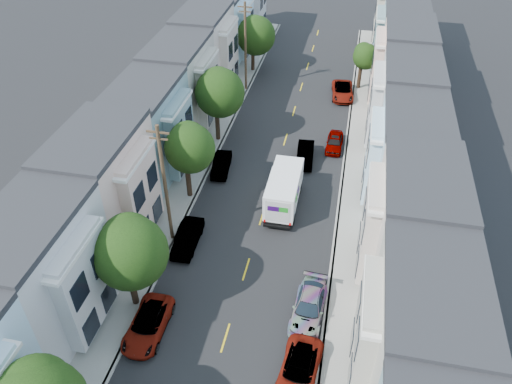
# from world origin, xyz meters

# --- Properties ---
(ground) EXTENTS (160.00, 160.00, 0.00)m
(ground) POSITION_xyz_m (0.00, 0.00, 0.00)
(ground) COLOR black
(ground) RESTS_ON ground
(road_slab) EXTENTS (12.00, 70.00, 0.02)m
(road_slab) POSITION_xyz_m (0.00, 15.00, 0.01)
(road_slab) COLOR black
(road_slab) RESTS_ON ground
(curb_left) EXTENTS (0.30, 70.00, 0.15)m
(curb_left) POSITION_xyz_m (-6.05, 15.00, 0.07)
(curb_left) COLOR gray
(curb_left) RESTS_ON ground
(curb_right) EXTENTS (0.30, 70.00, 0.15)m
(curb_right) POSITION_xyz_m (6.05, 15.00, 0.07)
(curb_right) COLOR gray
(curb_right) RESTS_ON ground
(sidewalk_left) EXTENTS (2.60, 70.00, 0.15)m
(sidewalk_left) POSITION_xyz_m (-7.35, 15.00, 0.07)
(sidewalk_left) COLOR gray
(sidewalk_left) RESTS_ON ground
(sidewalk_right) EXTENTS (2.60, 70.00, 0.15)m
(sidewalk_right) POSITION_xyz_m (7.35, 15.00, 0.07)
(sidewalk_right) COLOR gray
(sidewalk_right) RESTS_ON ground
(centerline) EXTENTS (0.12, 70.00, 0.01)m
(centerline) POSITION_xyz_m (0.00, 15.00, 0.00)
(centerline) COLOR gold
(centerline) RESTS_ON ground
(townhouse_row_left) EXTENTS (5.00, 70.00, 8.50)m
(townhouse_row_left) POSITION_xyz_m (-11.15, 15.00, 0.00)
(townhouse_row_left) COLOR silver
(townhouse_row_left) RESTS_ON ground
(townhouse_row_right) EXTENTS (5.00, 70.00, 8.50)m
(townhouse_row_right) POSITION_xyz_m (11.15, 15.00, 0.00)
(townhouse_row_right) COLOR silver
(townhouse_row_right) RESTS_ON ground
(tree_b) EXTENTS (4.70, 4.70, 7.21)m
(tree_b) POSITION_xyz_m (-6.30, -4.53, 4.84)
(tree_b) COLOR black
(tree_b) RESTS_ON ground
(tree_c) EXTENTS (4.10, 4.10, 6.98)m
(tree_c) POSITION_xyz_m (-6.30, 7.37, 4.90)
(tree_c) COLOR black
(tree_c) RESTS_ON ground
(tree_d) EXTENTS (4.70, 4.70, 7.55)m
(tree_d) POSITION_xyz_m (-6.30, 16.64, 5.18)
(tree_d) COLOR black
(tree_d) RESTS_ON ground
(tree_e) EXTENTS (4.70, 4.70, 6.89)m
(tree_e) POSITION_xyz_m (-6.30, 33.30, 4.52)
(tree_e) COLOR black
(tree_e) RESTS_ON ground
(tree_far_r) EXTENTS (2.93, 2.93, 5.46)m
(tree_far_r) POSITION_xyz_m (6.89, 30.97, 3.94)
(tree_far_r) COLOR black
(tree_far_r) RESTS_ON ground
(utility_pole_near) EXTENTS (1.60, 0.26, 10.00)m
(utility_pole_near) POSITION_xyz_m (-6.30, 2.00, 5.15)
(utility_pole_near) COLOR #42301E
(utility_pole_near) RESTS_ON ground
(utility_pole_far) EXTENTS (1.60, 0.26, 10.00)m
(utility_pole_far) POSITION_xyz_m (-6.30, 28.00, 5.15)
(utility_pole_far) COLOR #42301E
(utility_pole_far) RESTS_ON ground
(fedex_truck) EXTENTS (2.44, 6.34, 3.04)m
(fedex_truck) POSITION_xyz_m (1.46, 7.73, 1.70)
(fedex_truck) COLOR white
(fedex_truck) RESTS_ON ground
(lead_sedan) EXTENTS (1.82, 4.39, 1.43)m
(lead_sedan) POSITION_xyz_m (2.39, 14.67, 0.72)
(lead_sedan) COLOR black
(lead_sedan) RESTS_ON ground
(parked_left_b) EXTENTS (2.23, 4.82, 1.34)m
(parked_left_b) POSITION_xyz_m (-4.90, -6.50, 0.67)
(parked_left_b) COLOR black
(parked_left_b) RESTS_ON ground
(parked_left_c) EXTENTS (1.62, 4.33, 1.43)m
(parked_left_c) POSITION_xyz_m (-4.90, 1.60, 0.72)
(parked_left_c) COLOR #94979C
(parked_left_c) RESTS_ON ground
(parked_left_d) EXTENTS (1.83, 4.15, 1.34)m
(parked_left_d) POSITION_xyz_m (-4.90, 11.54, 0.67)
(parked_left_d) COLOR #3A150A
(parked_left_d) RESTS_ON ground
(parked_right_a) EXTENTS (2.62, 4.97, 1.33)m
(parked_right_a) POSITION_xyz_m (4.90, -7.78, 0.67)
(parked_right_a) COLOR #404142
(parked_right_a) RESTS_ON ground
(parked_right_b) EXTENTS (2.31, 4.88, 1.43)m
(parked_right_b) POSITION_xyz_m (4.90, -3.03, 0.71)
(parked_right_b) COLOR silver
(parked_right_b) RESTS_ON ground
(parked_right_c) EXTENTS (1.64, 4.09, 1.32)m
(parked_right_c) POSITION_xyz_m (4.90, 17.47, 0.66)
(parked_right_c) COLOR black
(parked_right_c) RESTS_ON ground
(parked_right_d) EXTENTS (2.84, 5.28, 1.41)m
(parked_right_d) POSITION_xyz_m (4.90, 28.48, 0.70)
(parked_right_d) COLOR black
(parked_right_d) RESTS_ON ground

